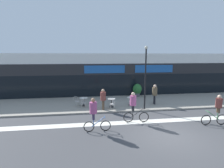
{
  "coord_description": "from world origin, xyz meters",
  "views": [
    {
      "loc": [
        -4.61,
        -8.93,
        4.59
      ],
      "look_at": [
        -2.59,
        5.68,
        2.19
      ],
      "focal_mm": 28.0,
      "sensor_mm": 36.0,
      "label": 1
    }
  ],
  "objects_px": {
    "cyclist_1": "(134,105)",
    "cyclist_2": "(217,108)",
    "bistro_table_0": "(84,100)",
    "planter_pot": "(137,90)",
    "lamp_post": "(145,73)",
    "bistro_table_2": "(130,100)",
    "bistro_table_1": "(111,101)",
    "pedestrian_near_end": "(155,93)",
    "cafe_chair_0_near": "(83,102)",
    "cafe_chair_2_near": "(132,102)",
    "cafe_chair_0_side": "(77,100)",
    "cafe_chair_1_near": "(112,103)",
    "pedestrian_far_end": "(103,97)",
    "cyclist_0": "(94,112)"
  },
  "relations": [
    {
      "from": "cyclist_2",
      "to": "planter_pot",
      "type": "bearing_deg",
      "value": -65.76
    },
    {
      "from": "cyclist_1",
      "to": "cyclist_2",
      "type": "distance_m",
      "value": 5.49
    },
    {
      "from": "bistro_table_1",
      "to": "cafe_chair_0_near",
      "type": "distance_m",
      "value": 2.43
    },
    {
      "from": "bistro_table_0",
      "to": "lamp_post",
      "type": "xyz_separation_m",
      "value": [
        5.13,
        -1.64,
        2.5
      ]
    },
    {
      "from": "planter_pot",
      "to": "pedestrian_near_end",
      "type": "bearing_deg",
      "value": -77.35
    },
    {
      "from": "cyclist_0",
      "to": "lamp_post",
      "type": "bearing_deg",
      "value": 39.11
    },
    {
      "from": "cafe_chair_0_near",
      "to": "cafe_chair_2_near",
      "type": "distance_m",
      "value": 4.2
    },
    {
      "from": "cafe_chair_0_side",
      "to": "cyclist_2",
      "type": "height_order",
      "value": "cyclist_2"
    },
    {
      "from": "cafe_chair_0_side",
      "to": "cafe_chair_1_near",
      "type": "xyz_separation_m",
      "value": [
        3.05,
        -1.36,
        0.0
      ]
    },
    {
      "from": "bistro_table_2",
      "to": "cyclist_2",
      "type": "bearing_deg",
      "value": -46.34
    },
    {
      "from": "cafe_chair_0_near",
      "to": "lamp_post",
      "type": "height_order",
      "value": "lamp_post"
    },
    {
      "from": "bistro_table_1",
      "to": "planter_pot",
      "type": "distance_m",
      "value": 5.02
    },
    {
      "from": "bistro_table_0",
      "to": "cafe_chair_2_near",
      "type": "relative_size",
      "value": 0.82
    },
    {
      "from": "cafe_chair_0_side",
      "to": "cafe_chair_0_near",
      "type": "bearing_deg",
      "value": -48.64
    },
    {
      "from": "bistro_table_2",
      "to": "lamp_post",
      "type": "xyz_separation_m",
      "value": [
        0.95,
        -1.22,
        2.5
      ]
    },
    {
      "from": "bistro_table_0",
      "to": "pedestrian_far_end",
      "type": "bearing_deg",
      "value": -40.01
    },
    {
      "from": "bistro_table_1",
      "to": "cafe_chair_2_near",
      "type": "bearing_deg",
      "value": -9.91
    },
    {
      "from": "cafe_chair_1_near",
      "to": "pedestrian_far_end",
      "type": "bearing_deg",
      "value": 85.67
    },
    {
      "from": "cafe_chair_1_near",
      "to": "planter_pot",
      "type": "height_order",
      "value": "planter_pot"
    },
    {
      "from": "cafe_chair_2_near",
      "to": "planter_pot",
      "type": "distance_m",
      "value": 4.33
    },
    {
      "from": "bistro_table_2",
      "to": "cafe_chair_1_near",
      "type": "relative_size",
      "value": 0.84
    },
    {
      "from": "bistro_table_2",
      "to": "cyclist_0",
      "type": "relative_size",
      "value": 0.36
    },
    {
      "from": "bistro_table_0",
      "to": "bistro_table_1",
      "type": "relative_size",
      "value": 0.97
    },
    {
      "from": "planter_pot",
      "to": "lamp_post",
      "type": "distance_m",
      "value": 5.18
    },
    {
      "from": "cyclist_0",
      "to": "pedestrian_far_end",
      "type": "relative_size",
      "value": 1.2
    },
    {
      "from": "bistro_table_0",
      "to": "cafe_chair_2_near",
      "type": "xyz_separation_m",
      "value": [
        4.17,
        -1.05,
        -0.01
      ]
    },
    {
      "from": "bistro_table_1",
      "to": "pedestrian_near_end",
      "type": "relative_size",
      "value": 0.42
    },
    {
      "from": "planter_pot",
      "to": "pedestrian_near_end",
      "type": "height_order",
      "value": "pedestrian_near_end"
    },
    {
      "from": "cafe_chair_0_near",
      "to": "lamp_post",
      "type": "xyz_separation_m",
      "value": [
        5.13,
        -1.01,
        2.51
      ]
    },
    {
      "from": "cyclist_2",
      "to": "pedestrian_near_end",
      "type": "height_order",
      "value": "cyclist_2"
    },
    {
      "from": "planter_pot",
      "to": "cyclist_1",
      "type": "height_order",
      "value": "cyclist_1"
    },
    {
      "from": "pedestrian_far_end",
      "to": "bistro_table_1",
      "type": "bearing_deg",
      "value": -153.62
    },
    {
      "from": "bistro_table_2",
      "to": "cafe_chair_2_near",
      "type": "height_order",
      "value": "cafe_chair_2_near"
    },
    {
      "from": "bistro_table_1",
      "to": "cafe_chair_1_near",
      "type": "bearing_deg",
      "value": -89.39
    },
    {
      "from": "planter_pot",
      "to": "pedestrian_far_end",
      "type": "bearing_deg",
      "value": -133.84
    },
    {
      "from": "cafe_chair_0_side",
      "to": "pedestrian_far_end",
      "type": "distance_m",
      "value": 2.7
    },
    {
      "from": "cafe_chair_1_near",
      "to": "lamp_post",
      "type": "xyz_separation_m",
      "value": [
        2.71,
        -0.27,
        2.51
      ]
    },
    {
      "from": "bistro_table_2",
      "to": "cafe_chair_0_near",
      "type": "xyz_separation_m",
      "value": [
        -4.18,
        -0.21,
        -0.01
      ]
    },
    {
      "from": "cafe_chair_0_side",
      "to": "pedestrian_far_end",
      "type": "relative_size",
      "value": 0.51
    },
    {
      "from": "bistro_table_1",
      "to": "cafe_chair_2_near",
      "type": "distance_m",
      "value": 1.78
    },
    {
      "from": "bistro_table_1",
      "to": "cyclist_2",
      "type": "bearing_deg",
      "value": -35.5
    },
    {
      "from": "lamp_post",
      "to": "cyclist_1",
      "type": "bearing_deg",
      "value": -122.73
    },
    {
      "from": "bistro_table_2",
      "to": "pedestrian_near_end",
      "type": "bearing_deg",
      "value": 3.25
    },
    {
      "from": "cafe_chair_2_near",
      "to": "cyclist_1",
      "type": "xyz_separation_m",
      "value": [
        -0.64,
        -3.09,
        0.58
      ]
    },
    {
      "from": "bistro_table_1",
      "to": "cyclist_1",
      "type": "height_order",
      "value": "cyclist_1"
    },
    {
      "from": "bistro_table_0",
      "to": "planter_pot",
      "type": "bearing_deg",
      "value": 27.04
    },
    {
      "from": "cafe_chair_0_near",
      "to": "bistro_table_2",
      "type": "bearing_deg",
      "value": -82.83
    },
    {
      "from": "lamp_post",
      "to": "cyclist_1",
      "type": "distance_m",
      "value": 3.54
    },
    {
      "from": "bistro_table_0",
      "to": "cyclist_2",
      "type": "xyz_separation_m",
      "value": [
        8.88,
        -5.35,
        0.51
      ]
    },
    {
      "from": "cafe_chair_0_side",
      "to": "planter_pot",
      "type": "distance_m",
      "value": 7.08
    }
  ]
}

